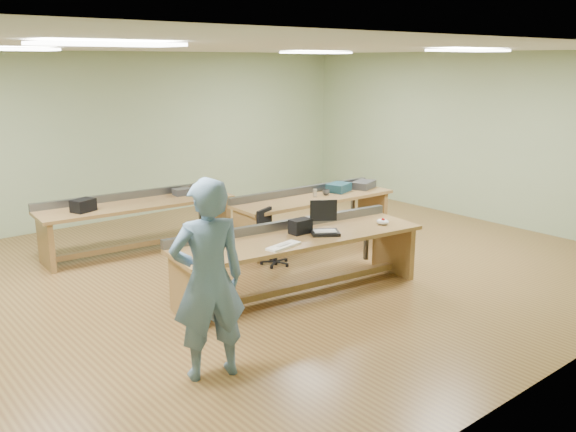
% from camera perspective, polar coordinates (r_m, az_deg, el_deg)
% --- Properties ---
extents(floor, '(10.00, 10.00, 0.00)m').
position_cam_1_polar(floor, '(8.40, -3.38, -5.43)').
color(floor, olive).
rests_on(floor, ground).
extents(ceiling, '(10.00, 10.00, 0.00)m').
position_cam_1_polar(ceiling, '(7.91, -3.71, 15.48)').
color(ceiling, silver).
rests_on(ceiling, wall_back).
extents(wall_back, '(10.00, 0.04, 3.00)m').
position_cam_1_polar(wall_back, '(11.47, -15.47, 7.12)').
color(wall_back, '#99AF85').
rests_on(wall_back, floor).
extents(wall_front, '(10.00, 0.04, 3.00)m').
position_cam_1_polar(wall_front, '(5.39, 22.34, -1.14)').
color(wall_front, '#99AF85').
rests_on(wall_front, floor).
extents(wall_right, '(0.04, 8.00, 3.00)m').
position_cam_1_polar(wall_right, '(11.65, 16.93, 7.13)').
color(wall_right, '#99AF85').
rests_on(wall_right, floor).
extents(fluor_panels, '(6.20, 3.50, 0.03)m').
position_cam_1_polar(fluor_panels, '(7.91, -3.71, 15.26)').
color(fluor_panels, white).
rests_on(fluor_panels, ceiling).
extents(workbench_front, '(3.34, 1.27, 0.86)m').
position_cam_1_polar(workbench_front, '(7.55, 0.96, -3.20)').
color(workbench_front, olive).
rests_on(workbench_front, floor).
extents(workbench_mid, '(2.80, 0.86, 0.86)m').
position_cam_1_polar(workbench_mid, '(9.68, 2.37, 0.68)').
color(workbench_mid, olive).
rests_on(workbench_mid, floor).
extents(workbench_back, '(3.00, 1.02, 0.86)m').
position_cam_1_polar(workbench_back, '(9.57, -13.92, 0.12)').
color(workbench_back, olive).
rests_on(workbench_back, floor).
extents(person, '(0.78, 0.62, 1.87)m').
position_cam_1_polar(person, '(5.52, -7.48, -5.94)').
color(person, slate).
rests_on(person, floor).
extents(laptop_base, '(0.44, 0.42, 0.04)m').
position_cam_1_polar(laptop_base, '(7.57, 3.49, -1.56)').
color(laptop_base, black).
rests_on(laptop_base, workbench_front).
extents(laptop_screen, '(0.30, 0.20, 0.27)m').
position_cam_1_polar(laptop_screen, '(7.63, 3.34, 0.52)').
color(laptop_screen, black).
rests_on(laptop_screen, laptop_base).
extents(keyboard, '(0.48, 0.24, 0.03)m').
position_cam_1_polar(keyboard, '(7.03, -0.43, -2.82)').
color(keyboard, white).
rests_on(keyboard, workbench_front).
extents(trackball_mouse, '(0.19, 0.21, 0.07)m').
position_cam_1_polar(trackball_mouse, '(8.09, 8.85, -0.52)').
color(trackball_mouse, white).
rests_on(trackball_mouse, workbench_front).
extents(camera_bag, '(0.27, 0.17, 0.18)m').
position_cam_1_polar(camera_bag, '(7.57, 1.16, -0.97)').
color(camera_bag, black).
rests_on(camera_bag, workbench_front).
extents(task_chair, '(0.56, 0.56, 0.80)m').
position_cam_1_polar(task_chair, '(8.70, -1.42, -2.69)').
color(task_chair, black).
rests_on(task_chair, floor).
extents(parts_bin_teal, '(0.46, 0.40, 0.14)m').
position_cam_1_polar(parts_bin_teal, '(10.04, 4.78, 2.68)').
color(parts_bin_teal, '#153847').
rests_on(parts_bin_teal, workbench_mid).
extents(parts_bin_grey, '(0.51, 0.41, 0.12)m').
position_cam_1_polar(parts_bin_grey, '(10.35, 7.08, 2.93)').
color(parts_bin_grey, '#313134').
rests_on(parts_bin_grey, workbench_mid).
extents(mug, '(0.13, 0.13, 0.09)m').
position_cam_1_polar(mug, '(9.77, 3.57, 2.23)').
color(mug, '#313134').
rests_on(mug, workbench_mid).
extents(drinks_can, '(0.07, 0.07, 0.12)m').
position_cam_1_polar(drinks_can, '(9.64, 2.54, 2.18)').
color(drinks_can, '#B9B9BD').
rests_on(drinks_can, workbench_mid).
extents(storage_box_back, '(0.37, 0.32, 0.18)m').
position_cam_1_polar(storage_box_back, '(9.15, -18.62, 0.95)').
color(storage_box_back, black).
rests_on(storage_box_back, workbench_back).
extents(tray_back, '(0.28, 0.22, 0.11)m').
position_cam_1_polar(tray_back, '(9.89, -9.88, 2.24)').
color(tray_back, '#313134').
rests_on(tray_back, workbench_back).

